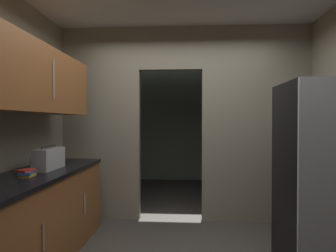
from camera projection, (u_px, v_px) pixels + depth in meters
The scene contains 7 objects.
kitchen_partition at pixel (187, 119), 4.12m from camera, with size 3.43×0.12×2.70m.
adjoining_room_shell at pixel (185, 123), 6.08m from camera, with size 3.43×2.90×2.70m.
refrigerator at pixel (324, 178), 2.68m from camera, with size 0.73×0.76×1.74m.
lower_cabinet_run at pixel (36, 219), 2.82m from camera, with size 0.63×2.14×0.89m.
upper_cabinet_counterside at pixel (35, 80), 2.80m from camera, with size 0.36×1.93×0.63m.
boombox at pixel (49, 159), 3.01m from camera, with size 0.17×0.43×0.24m.
book_stack at pixel (27, 173), 2.61m from camera, with size 0.14×0.17×0.06m.
Camera 1 is at (0.04, -2.61, 1.39)m, focal length 31.45 mm.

